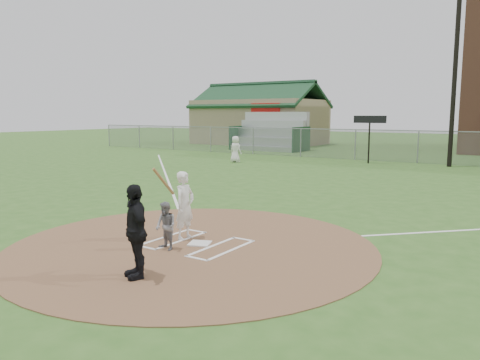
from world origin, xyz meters
The scene contains 14 objects.
ground centered at (0.00, 0.00, 0.00)m, with size 140.00×140.00×0.00m, color #325C1F.
dirt_circle centered at (0.00, 0.00, 0.01)m, with size 8.40×8.40×0.02m, color brown.
home_plate centered at (0.10, 0.15, 0.04)m, with size 0.48×0.48×0.03m, color white.
foul_line_third centered at (-9.00, 9.00, 0.01)m, with size 0.10×24.00×0.01m, color white.
catcher centered at (-0.25, -0.61, 0.56)m, with size 0.52×0.41×1.08m, color gray.
umpire centered at (0.49, -2.23, 0.89)m, with size 1.02×0.43×1.75m, color black.
ondeck_player centered at (-9.72, 16.24, 0.82)m, with size 0.81×0.52×1.65m, color white.
batters_boxes centered at (0.00, 0.15, 0.03)m, with size 2.08×1.88×0.01m.
batter_at_plate centered at (-0.49, 0.32, 0.85)m, with size 0.61×1.01×1.78m.
outfield_fence centered at (0.00, 22.00, 1.02)m, with size 56.08×0.08×2.03m.
bleachers centered at (-13.00, 26.20, 1.59)m, with size 6.08×3.20×3.20m.
clubhouse centered at (-18.00, 32.99, 2.39)m, with size 12.20×8.71×6.23m.
light_pole centered at (2.00, 21.00, 6.61)m, with size 1.20×0.30×12.22m.
scoreboard_sign centered at (-2.50, 20.20, 2.39)m, with size 2.00×0.10×2.93m.
Camera 1 is at (6.68, -8.14, 3.02)m, focal length 35.00 mm.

